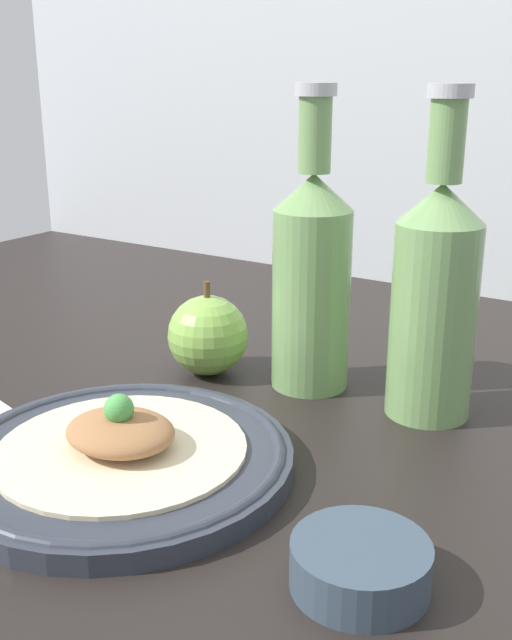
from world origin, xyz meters
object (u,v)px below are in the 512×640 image
object	(u,v)px
plate	(122,458)
plated_food	(121,438)
apple	(208,335)
cider_bottle_right	(435,293)
cider_bottle_left	(312,274)
dipping_bowl	(360,565)

from	to	relation	value
plate	plated_food	bearing A→B (deg)	180.00
plate	apple	world-z (taller)	apple
cider_bottle_right	plated_food	bearing A→B (deg)	-125.18
plated_food	apple	bearing A→B (deg)	107.46
cider_bottle_right	apple	size ratio (longest dim) A/B	2.93
plated_food	cider_bottle_right	distance (cm)	30.93
cider_bottle_right	cider_bottle_left	bearing A→B (deg)	180.00
cider_bottle_right	apple	bearing A→B (deg)	-172.19
plate	apple	distance (cm)	22.17
dipping_bowl	cider_bottle_right	bearing A→B (deg)	102.03
plated_food	cider_bottle_left	size ratio (longest dim) A/B	0.68
cider_bottle_left	apple	bearing A→B (deg)	-163.22
plated_food	cider_bottle_right	size ratio (longest dim) A/B	0.68
cider_bottle_right	dipping_bowl	distance (cm)	29.56
plate	plated_food	world-z (taller)	plated_food
plate	cider_bottle_left	distance (cm)	26.81
plate	cider_bottle_right	size ratio (longest dim) A/B	0.93
apple	dipping_bowl	distance (cm)	37.93
plate	dipping_bowl	world-z (taller)	dipping_bowl
cider_bottle_left	cider_bottle_right	bearing A→B (deg)	0.00
apple	dipping_bowl	world-z (taller)	apple
cider_bottle_right	plate	bearing A→B (deg)	-125.18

